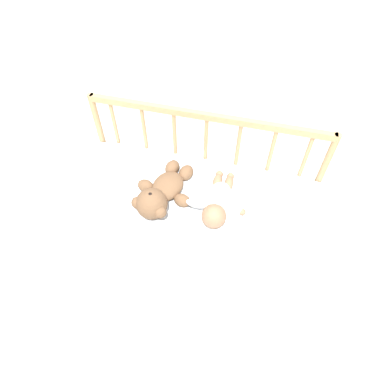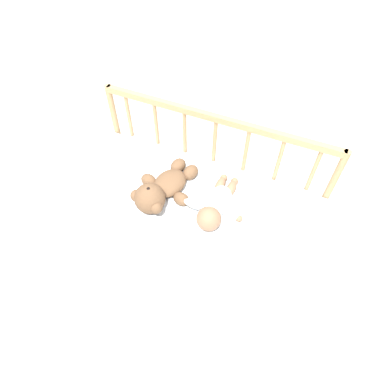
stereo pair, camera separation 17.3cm
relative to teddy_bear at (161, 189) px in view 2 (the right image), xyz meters
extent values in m
plane|color=silver|center=(0.15, 0.04, -0.59)|extent=(12.00, 12.00, 0.00)
cube|color=silver|center=(0.15, 0.04, -0.32)|extent=(1.31, 0.59, 0.53)
cylinder|color=tan|center=(-0.49, 0.35, -0.16)|extent=(0.04, 0.04, 0.85)
cylinder|color=tan|center=(0.79, 0.35, -0.16)|extent=(0.04, 0.04, 0.85)
cube|color=tan|center=(0.15, 0.35, 0.24)|extent=(1.27, 0.03, 0.04)
cylinder|color=tan|center=(-0.38, 0.35, 0.08)|extent=(0.02, 0.02, 0.28)
cylinder|color=tan|center=(-0.20, 0.35, 0.08)|extent=(0.02, 0.02, 0.28)
cylinder|color=tan|center=(-0.03, 0.35, 0.08)|extent=(0.02, 0.02, 0.28)
cylinder|color=tan|center=(0.15, 0.35, 0.08)|extent=(0.02, 0.02, 0.28)
cylinder|color=tan|center=(0.33, 0.35, 0.08)|extent=(0.02, 0.02, 0.28)
cylinder|color=tan|center=(0.50, 0.35, 0.08)|extent=(0.02, 0.02, 0.28)
cylinder|color=tan|center=(0.68, 0.35, 0.08)|extent=(0.02, 0.02, 0.28)
cube|color=white|center=(0.14, 0.06, -0.06)|extent=(0.78, 0.51, 0.01)
ellipsoid|color=brown|center=(0.01, 0.07, -0.02)|extent=(0.19, 0.23, 0.09)
sphere|color=brown|center=(-0.02, -0.09, 0.02)|extent=(0.16, 0.16, 0.16)
sphere|color=tan|center=(-0.02, -0.09, 0.06)|extent=(0.07, 0.07, 0.07)
sphere|color=black|center=(-0.02, -0.09, 0.09)|extent=(0.02, 0.02, 0.02)
sphere|color=brown|center=(0.04, -0.13, 0.02)|extent=(0.06, 0.06, 0.06)
sphere|color=brown|center=(-0.08, -0.10, 0.02)|extent=(0.06, 0.06, 0.06)
ellipsoid|color=brown|center=(0.11, 0.00, -0.03)|extent=(0.10, 0.08, 0.07)
ellipsoid|color=brown|center=(-0.10, 0.05, -0.03)|extent=(0.10, 0.08, 0.07)
ellipsoid|color=brown|center=(0.08, 0.19, -0.02)|extent=(0.09, 0.11, 0.07)
ellipsoid|color=brown|center=(0.00, 0.20, -0.02)|extent=(0.09, 0.11, 0.07)
ellipsoid|color=white|center=(0.29, 0.07, -0.02)|extent=(0.12, 0.20, 0.07)
sphere|color=#936B4C|center=(0.29, -0.07, 0.00)|extent=(0.12, 0.12, 0.12)
ellipsoid|color=white|center=(0.38, 0.02, -0.04)|extent=(0.11, 0.04, 0.04)
ellipsoid|color=white|center=(0.19, -0.02, 0.01)|extent=(0.11, 0.04, 0.04)
sphere|color=#936B4C|center=(0.42, 0.02, -0.04)|extent=(0.04, 0.04, 0.04)
sphere|color=#936B4C|center=(0.16, 0.01, -0.04)|extent=(0.04, 0.04, 0.04)
ellipsoid|color=#936B4C|center=(0.32, 0.18, -0.04)|extent=(0.05, 0.11, 0.05)
ellipsoid|color=#936B4C|center=(0.26, 0.18, -0.04)|extent=(0.05, 0.11, 0.05)
sphere|color=#936B4C|center=(0.32, 0.23, -0.04)|extent=(0.04, 0.04, 0.04)
sphere|color=#936B4C|center=(0.26, 0.23, -0.04)|extent=(0.04, 0.04, 0.04)
camera|label=1|loc=(0.42, -1.00, 1.35)|focal=32.00mm
camera|label=2|loc=(0.58, -0.94, 1.35)|focal=32.00mm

